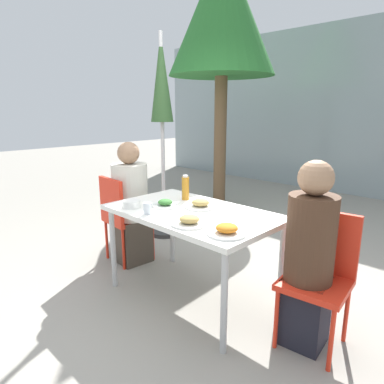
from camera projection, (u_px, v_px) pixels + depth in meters
The scene contains 16 objects.
ground_plane at pixel (192, 296), 2.84m from camera, with size 24.00×24.00×0.00m, color gray.
building_facade at pixel (384, 110), 5.69m from camera, with size 10.00×0.20×3.00m.
dining_table at pixel (192, 218), 2.68m from camera, with size 1.34×0.81×0.74m.
chair_left at pixel (121, 213), 3.38m from camera, with size 0.43×0.43×0.87m.
person_left at pixel (131, 207), 3.38m from camera, with size 0.35×0.35×1.21m.
chair_right at pixel (320, 268), 2.20m from camera, with size 0.44×0.44×0.87m.
person_right at pixel (309, 259), 2.15m from camera, with size 0.30×0.30×1.22m.
closed_umbrella at pixel (162, 96), 3.87m from camera, with size 0.36×0.36×2.34m.
plate_0 at pixel (200, 204), 2.74m from camera, with size 0.26×0.26×0.07m.
plate_1 at pixel (165, 204), 2.77m from camera, with size 0.21×0.21×0.06m.
plate_2 at pixel (227, 230), 2.16m from camera, with size 0.26×0.26×0.07m.
plate_3 at pixel (189, 221), 2.33m from camera, with size 0.25×0.25×0.07m.
bottle at pixel (185, 188), 2.97m from camera, with size 0.06×0.06×0.22m.
drinking_cup at pixel (148, 208), 2.57m from camera, with size 0.06×0.06×0.09m.
salad_bowl at pixel (132, 204), 2.75m from camera, with size 0.14×0.14×0.06m.
tree_behind_left at pixel (223, 13), 5.09m from camera, with size 1.64×1.64×3.87m.
Camera 1 is at (1.78, -1.83, 1.51)m, focal length 32.00 mm.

